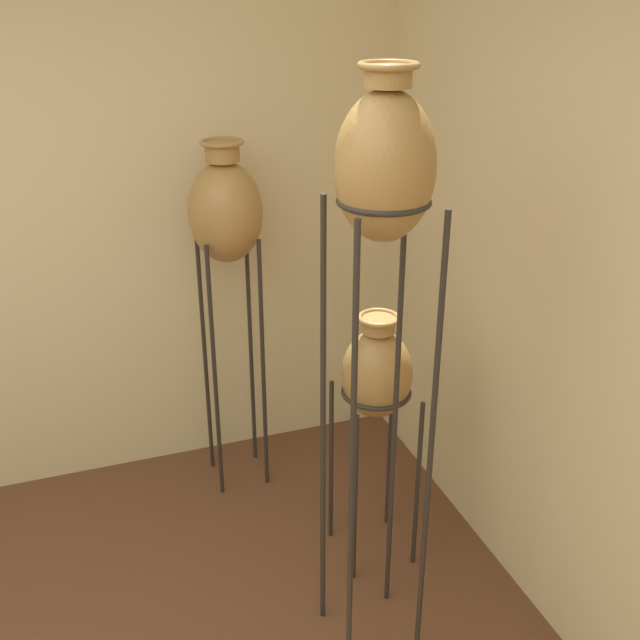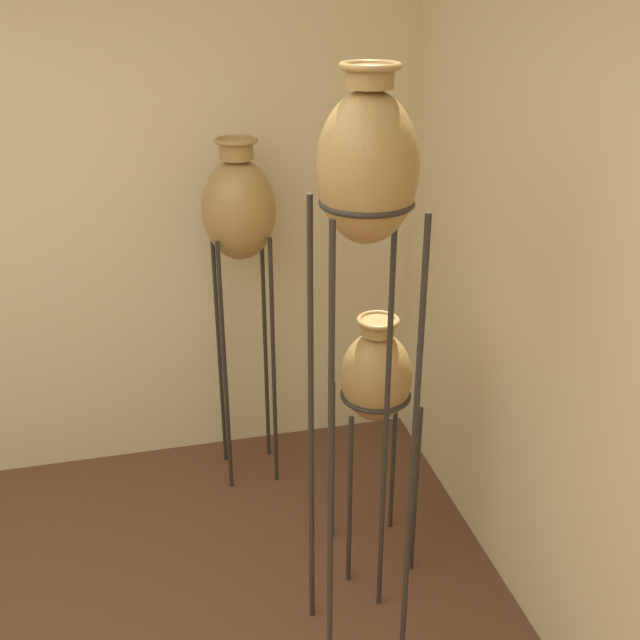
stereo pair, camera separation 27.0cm
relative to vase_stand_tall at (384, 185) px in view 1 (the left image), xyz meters
name	(u,v)px [view 1 (the left image)]	position (x,y,z in m)	size (l,w,h in m)	color
vase_stand_tall	(384,185)	(0.00, 0.00, 0.00)	(0.30, 0.30, 2.12)	#28231E
vase_stand_medium	(226,216)	(-0.23, 1.17, -0.40)	(0.33, 0.33, 1.71)	#28231E
vase_stand_short	(377,376)	(0.19, 0.44, -0.90)	(0.30, 0.30, 1.14)	#28231E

